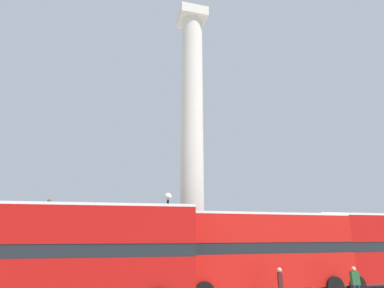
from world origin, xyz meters
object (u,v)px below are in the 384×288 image
Objects in this scene: pedestrian_near_lamp at (280,285)px; pedestrian_by_plinth at (356,283)px; bus_a at (259,249)px; monument_column at (192,157)px; bus_c at (74,250)px; equestrian_statue at (42,257)px; street_lamp at (167,230)px.

pedestrian_by_plinth is at bearing 110.18° from pedestrian_near_lamp.
bus_a is 4.74m from pedestrian_by_plinth.
monument_column is 9.00m from bus_a.
monument_column reaches higher than bus_a.
pedestrian_near_lamp is (9.09, -1.71, -1.52)m from bus_c.
bus_c is at bearing -69.77° from equestrian_statue.
bus_a is 1.79× the size of equestrian_statue.
monument_column reaches higher than equestrian_statue.
pedestrian_by_plinth is at bearing -33.15° from equestrian_statue.
monument_column is at bearing 47.59° from bus_c.
bus_c is 13.27m from pedestrian_by_plinth.
bus_c is at bearing -140.70° from street_lamp.
pedestrian_by_plinth is (3.96, -0.11, -0.04)m from pedestrian_near_lamp.
monument_column is 13.02m from equestrian_statue.
pedestrian_near_lamp is at bearing -53.76° from street_lamp.
equestrian_statue is (-10.31, 3.19, -7.29)m from monument_column.
monument_column is at bearing 49.87° from street_lamp.
bus_c is at bearing -136.88° from monument_column.
street_lamp is 3.41× the size of pedestrian_near_lamp.
bus_c reaches higher than pedestrian_near_lamp.
equestrian_statue is 3.53× the size of pedestrian_by_plinth.
bus_a is 3.01m from pedestrian_near_lamp.
street_lamp is (4.90, 4.01, 0.94)m from bus_c.
street_lamp is (8.01, -5.92, 1.86)m from equestrian_statue.
monument_column is 14.38× the size of pedestrian_by_plinth.
pedestrian_by_plinth is at bearing -36.87° from bus_a.
bus_c is 6.46× the size of pedestrian_near_lamp.
bus_a is 1.80× the size of street_lamp.
pedestrian_by_plinth is (5.85, -8.56, -7.93)m from monument_column.
monument_column is 11.75m from bus_c.
bus_a is 6.31× the size of pedestrian_by_plinth.
bus_a reaches higher than pedestrian_by_plinth.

